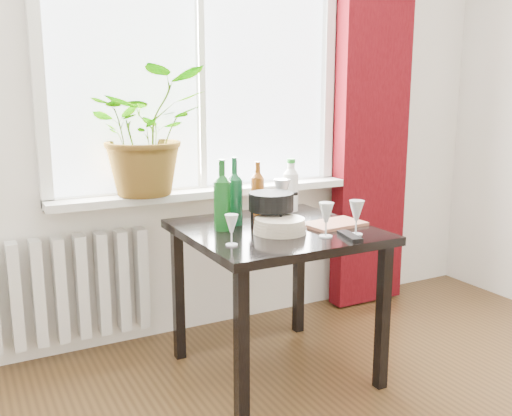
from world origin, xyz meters
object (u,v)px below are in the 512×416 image
wineglass_front_right (326,220)px  fondue_pot (271,210)px  potted_plant (147,131)px  bottle_amber (258,187)px  wineglass_back_center (282,198)px  wineglass_front_left (232,230)px  cleaning_bottle (291,185)px  table (276,246)px  wine_bottle_right (234,191)px  wineglass_far_right (356,217)px  plate_stack (280,226)px  radiator (71,288)px  wineglass_back_left (224,204)px  tv_remote (350,236)px  cutting_board (334,224)px  wine_bottle_left (222,194)px

wineglass_front_right → fondue_pot: (-0.12, 0.28, 0.00)m
potted_plant → bottle_amber: bearing=-28.3°
wineglass_back_center → wineglass_front_left: size_ratio=1.52×
cleaning_bottle → table: bearing=-131.5°
wine_bottle_right → wineglass_front_right: size_ratio=2.09×
wineglass_far_right → fondue_pot: bearing=129.8°
wine_bottle_right → cleaning_bottle: size_ratio=1.16×
bottle_amber → wineglass_front_left: size_ratio=2.10×
wine_bottle_right → fondue_pot: bearing=-43.5°
plate_stack → radiator: bearing=138.5°
radiator → cleaning_bottle: (1.11, -0.33, 0.50)m
wineglass_front_right → fondue_pot: size_ratio=0.65×
wineglass_far_right → radiator: bearing=140.1°
wineglass_far_right → wineglass_back_left: 0.66m
cleaning_bottle → wineglass_front_left: 0.76m
cleaning_bottle → plate_stack: cleaning_bottle is taller
wineglass_back_center → wineglass_far_right: bearing=-75.5°
wineglass_back_center → fondue_pot: (-0.14, -0.14, -0.02)m
table → wineglass_back_left: size_ratio=4.56×
potted_plant → plate_stack: bearing=-58.9°
table → bottle_amber: 0.39m
fondue_pot → bottle_amber: bearing=64.2°
bottle_amber → wineglass_back_center: bottle_amber is taller
wine_bottle_right → tv_remote: 0.60m
table → wineglass_far_right: (0.25, -0.29, 0.17)m
radiator → cutting_board: cutting_board is taller
potted_plant → plate_stack: (0.40, -0.67, -0.40)m
wine_bottle_left → plate_stack: bearing=-39.6°
table → wineglass_front_left: (-0.32, -0.19, 0.16)m
radiator → potted_plant: (0.42, -0.06, 0.79)m
table → wineglass_back_center: wineglass_back_center is taller
table → wineglass_front_left: bearing=-149.6°
wineglass_far_right → cutting_board: wineglass_far_right is taller
wineglass_back_left → plate_stack: 0.34m
wine_bottle_right → wineglass_back_center: bearing=3.6°
bottle_amber → fondue_pot: bottle_amber is taller
wine_bottle_right → bottle_amber: bearing=36.7°
fondue_pot → tv_remote: bearing=-70.4°
wineglass_front_left → cutting_board: bearing=9.0°
cutting_board → radiator: bearing=147.1°
cleaning_bottle → radiator: bearing=163.3°
wineglass_back_left → fondue_pot: wineglass_back_left is taller
wineglass_back_center → tv_remote: size_ratio=1.22×
radiator → plate_stack: size_ratio=3.27×
wine_bottle_left → wine_bottle_right: wine_bottle_left is taller
table → wine_bottle_left: bearing=161.9°
wineglass_front_right → wineglass_back_left: 0.55m
wine_bottle_right → potted_plant: bearing=124.4°
potted_plant → wine_bottle_right: size_ratio=1.98×
wineglass_far_right → wineglass_front_left: 0.58m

